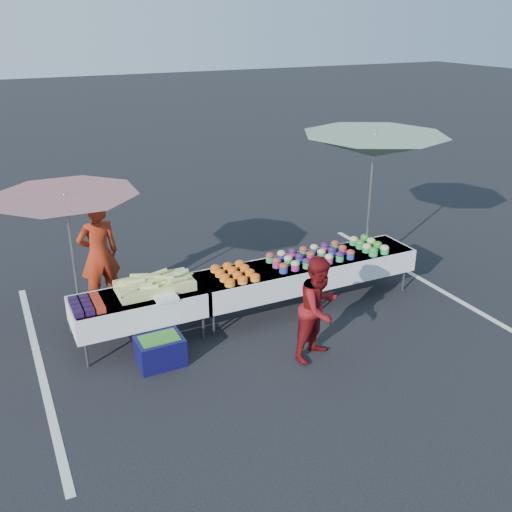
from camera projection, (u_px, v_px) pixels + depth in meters
name	position (u px, v px, depth m)	size (l,w,h in m)	color
ground	(256.00, 315.00, 8.86)	(80.00, 80.00, 0.00)	black
stripe_left	(40.00, 366.00, 7.57)	(0.10, 5.00, 0.00)	silver
stripe_right	(417.00, 277.00, 10.14)	(0.10, 5.00, 0.00)	silver
table_left	(140.00, 306.00, 7.91)	(1.86, 0.81, 0.75)	white
table_center	(256.00, 281.00, 8.63)	(1.86, 0.81, 0.75)	white
table_right	(354.00, 261.00, 9.36)	(1.86, 0.81, 0.75)	white
berry_punnets	(87.00, 305.00, 7.49)	(0.40, 0.54, 0.08)	black
corn_pile	(155.00, 284.00, 7.94)	(1.16, 0.57, 0.26)	#A7BC60
plastic_bags	(166.00, 298.00, 7.71)	(0.30, 0.25, 0.05)	white
carrot_bowls	(235.00, 273.00, 8.40)	(0.55, 0.69, 0.11)	orange
potato_cups	(311.00, 256.00, 8.92)	(1.34, 0.58, 0.16)	#203699
bean_baskets	(369.00, 245.00, 9.36)	(0.36, 0.68, 0.15)	#279D56
vendor	(99.00, 254.00, 8.86)	(0.64, 0.42, 1.75)	#A22B12
customer	(319.00, 308.00, 7.53)	(0.71, 0.55, 1.46)	maroon
umbrella_left	(66.00, 207.00, 7.78)	(2.68, 2.68, 2.08)	black
umbrella_right	(374.00, 147.00, 9.50)	(2.64, 2.64, 2.52)	black
storage_bin	(160.00, 350.00, 7.55)	(0.62, 0.45, 0.40)	#0D0C40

